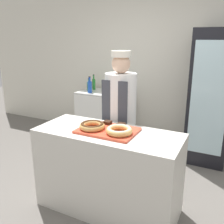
{
  "coord_description": "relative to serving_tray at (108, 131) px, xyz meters",
  "views": [
    {
      "loc": [
        1.09,
        -2.08,
        1.8
      ],
      "look_at": [
        0.0,
        0.1,
        1.08
      ],
      "focal_mm": 40.0,
      "sensor_mm": 36.0,
      "label": 1
    }
  ],
  "objects": [
    {
      "name": "bottle_green",
      "position": [
        -1.25,
        1.85,
        0.08
      ],
      "size": [
        0.06,
        0.06,
        0.28
      ],
      "color": "#2D8C38",
      "rests_on": "chest_freezer"
    },
    {
      "name": "bottle_green_b",
      "position": [
        -1.29,
        1.74,
        0.06
      ],
      "size": [
        0.08,
        0.08,
        0.22
      ],
      "color": "#2D8C38",
      "rests_on": "chest_freezer"
    },
    {
      "name": "wall_back",
      "position": [
        0.0,
        2.13,
        0.44
      ],
      "size": [
        8.0,
        0.06,
        2.7
      ],
      "color": "silver",
      "rests_on": "ground_plane"
    },
    {
      "name": "chest_freezer",
      "position": [
        -0.98,
        1.74,
        -0.47
      ],
      "size": [
        0.91,
        0.56,
        0.89
      ],
      "color": "silver",
      "rests_on": "ground_plane"
    },
    {
      "name": "baker_person",
      "position": [
        -0.11,
        0.56,
        -0.03
      ],
      "size": [
        0.38,
        0.38,
        1.67
      ],
      "color": "#4C4C51",
      "rests_on": "ground_plane"
    },
    {
      "name": "brownie_back_left",
      "position": [
        -0.08,
        0.15,
        0.03
      ],
      "size": [
        0.08,
        0.08,
        0.03
      ],
      "color": "black",
      "rests_on": "serving_tray"
    },
    {
      "name": "bottle_blue",
      "position": [
        -1.18,
        1.59,
        0.08
      ],
      "size": [
        0.08,
        0.08,
        0.28
      ],
      "color": "#1E4CB2",
      "rests_on": "chest_freezer"
    },
    {
      "name": "bottle_green_b_b",
      "position": [
        -0.64,
        1.68,
        0.05
      ],
      "size": [
        0.07,
        0.07,
        0.2
      ],
      "color": "#2D8C38",
      "rests_on": "chest_freezer"
    },
    {
      "name": "donut_light_glaze",
      "position": [
        0.15,
        -0.05,
        0.05
      ],
      "size": [
        0.26,
        0.26,
        0.06
      ],
      "color": "tan",
      "rests_on": "serving_tray"
    },
    {
      "name": "ground_plane",
      "position": [
        0.0,
        0.0,
        -0.91
      ],
      "size": [
        14.0,
        14.0,
        0.0
      ],
      "primitive_type": "plane",
      "color": "#66605B"
    },
    {
      "name": "display_counter",
      "position": [
        0.0,
        0.0,
        -0.46
      ],
      "size": [
        1.49,
        0.62,
        0.9
      ],
      "color": "beige",
      "rests_on": "ground_plane"
    },
    {
      "name": "donut_chocolate_glaze",
      "position": [
        -0.15,
        -0.05,
        0.05
      ],
      "size": [
        0.26,
        0.26,
        0.06
      ],
      "color": "tan",
      "rests_on": "serving_tray"
    },
    {
      "name": "brownie_back_right",
      "position": [
        0.08,
        0.15,
        0.03
      ],
      "size": [
        0.08,
        0.08,
        0.03
      ],
      "color": "black",
      "rests_on": "serving_tray"
    },
    {
      "name": "beverage_fridge",
      "position": [
        0.8,
        1.73,
        0.06
      ],
      "size": [
        0.58,
        0.68,
        1.94
      ],
      "color": "black",
      "rests_on": "ground_plane"
    },
    {
      "name": "serving_tray",
      "position": [
        0.0,
        0.0,
        0.0
      ],
      "size": [
        0.58,
        0.4,
        0.02
      ],
      "color": "#D84C33",
      "rests_on": "display_counter"
    }
  ]
}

